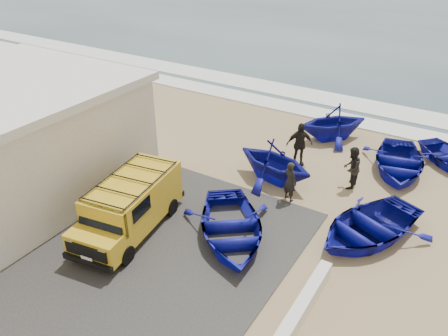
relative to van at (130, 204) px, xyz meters
The scene contains 14 objects.
ground 2.29m from the van, 41.64° to the left, with size 160.00×160.00×0.00m, color tan.
slab 1.30m from the van, 126.39° to the right, with size 12.00×10.00×0.05m, color #383533.
ocean 57.39m from the van, 88.48° to the left, with size 180.00×88.00×0.01m, color #385166.
surf_line 13.48m from the van, 83.48° to the left, with size 180.00×1.60×0.06m, color white.
surf_wash 15.96m from the van, 84.50° to the left, with size 180.00×2.20×0.04m, color white.
van is the anchor object (origin of this frame).
boat_near_left 3.49m from the van, 23.27° to the left, with size 3.14×4.39×0.91m, color #14189F.
boat_near_right 8.08m from the van, 28.79° to the left, with size 3.12×4.37×0.91m, color #14189F.
boat_mid_left 6.19m from the van, 64.21° to the left, with size 2.95×3.42×1.80m, color #14189F.
boat_mid_right 11.39m from the van, 52.74° to the left, with size 3.05×4.27×0.88m, color #14189F.
boat_far_left 11.15m from the van, 72.42° to the left, with size 2.98×3.45×1.82m, color #14189F.
fisherman_front 5.99m from the van, 50.06° to the left, with size 0.60×0.39×1.64m, color black.
fisherman_middle 8.69m from the van, 50.54° to the left, with size 0.86×0.67×1.76m, color black.
fisherman_back 7.95m from the van, 67.77° to the left, with size 1.16×0.48×1.98m, color black.
Camera 1 is at (7.63, -10.06, 9.43)m, focal length 35.00 mm.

